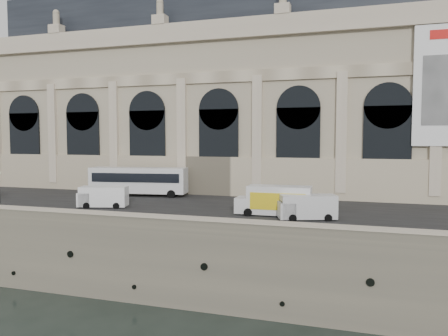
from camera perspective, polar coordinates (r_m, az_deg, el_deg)
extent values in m
plane|color=black|center=(35.95, -5.72, -17.92)|extent=(260.00, 260.00, 0.00)
cube|color=#79715D|center=(67.76, 6.02, -4.89)|extent=(160.00, 70.00, 6.00)
cube|color=#2D2D2D|center=(47.13, 0.96, -5.02)|extent=(160.00, 24.00, 0.06)
cube|color=#79715D|center=(34.60, -5.40, -7.45)|extent=(160.00, 1.20, 1.10)
cube|color=beige|center=(34.48, -5.40, -6.48)|extent=(160.00, 1.40, 0.12)
cube|color=#B5AA8B|center=(64.67, 0.14, 7.15)|extent=(68.00, 18.00, 22.00)
cube|color=beige|center=(56.11, -2.64, -1.05)|extent=(68.60, 0.40, 5.00)
cube|color=beige|center=(57.35, -2.76, 17.47)|extent=(69.00, 0.80, 2.40)
cube|color=beige|center=(56.41, -2.68, 11.70)|extent=(68.00, 0.30, 1.40)
cube|color=#262B32|center=(66.93, 0.14, 19.21)|extent=(64.00, 15.00, 6.00)
cube|color=black|center=(70.58, -24.57, 2.87)|extent=(5.20, 0.25, 9.00)
cylinder|color=black|center=(70.66, -24.67, 6.52)|extent=(5.20, 0.25, 5.20)
cube|color=beige|center=(67.28, -21.47, 4.20)|extent=(1.20, 0.50, 14.00)
cube|color=black|center=(64.32, -17.92, 2.97)|extent=(5.20, 0.25, 9.00)
cylinder|color=black|center=(64.42, -18.01, 6.98)|extent=(5.20, 0.25, 5.20)
cube|color=beige|center=(61.50, -14.18, 4.40)|extent=(1.20, 0.50, 14.00)
cube|color=black|center=(59.10, -9.98, 3.03)|extent=(5.20, 0.25, 9.00)
cylinder|color=black|center=(59.21, -10.03, 7.39)|extent=(5.20, 0.25, 5.20)
cube|color=beige|center=(56.91, -5.54, 4.55)|extent=(1.20, 0.50, 14.00)
cube|color=black|center=(55.22, -0.71, 3.03)|extent=(5.20, 0.25, 9.00)
cylinder|color=black|center=(55.33, -0.72, 7.70)|extent=(5.20, 0.25, 5.20)
cube|color=beige|center=(53.80, 4.35, 4.60)|extent=(1.20, 0.50, 14.00)
cube|color=black|center=(52.96, 9.64, 2.94)|extent=(5.20, 0.25, 9.00)
cylinder|color=black|center=(53.08, 9.69, 7.80)|extent=(5.20, 0.25, 5.20)
cube|color=beige|center=(52.45, 15.08, 4.49)|extent=(1.20, 0.50, 14.00)
cube|color=black|center=(52.55, 20.52, 2.74)|extent=(5.20, 0.25, 9.00)
cylinder|color=black|center=(52.67, 20.64, 7.64)|extent=(5.20, 0.25, 5.20)
cube|color=beige|center=(52.98, 25.98, 4.22)|extent=(1.20, 0.50, 14.00)
cube|color=silver|center=(56.25, -11.11, -1.56)|extent=(12.55, 4.41, 3.18)
cube|color=black|center=(58.59, -16.81, -1.14)|extent=(0.44, 2.34, 1.23)
cube|color=black|center=(54.97, -11.58, -1.27)|extent=(11.16, 1.80, 1.13)
cube|color=black|center=(57.45, -10.67, -1.03)|extent=(11.16, 1.80, 1.13)
cylinder|color=black|center=(56.97, -15.91, -3.13)|extent=(1.06, 0.46, 1.03)
cylinder|color=black|center=(59.29, -14.88, -2.84)|extent=(1.06, 0.46, 1.03)
cylinder|color=black|center=(53.81, -6.92, -3.42)|extent=(1.06, 0.46, 1.03)
cylinder|color=black|center=(56.26, -6.21, -3.09)|extent=(1.06, 0.46, 1.03)
cube|color=white|center=(47.91, -15.41, -3.58)|extent=(5.20, 3.14, 2.08)
cube|color=white|center=(48.57, -17.61, -3.90)|extent=(1.83, 2.19, 1.44)
cube|color=black|center=(48.67, -18.18, -3.31)|extent=(0.50, 1.58, 0.72)
cylinder|color=black|center=(47.63, -17.53, -4.73)|extent=(0.72, 0.40, 0.69)
cylinder|color=black|center=(49.40, -16.80, -4.41)|extent=(0.72, 0.40, 0.69)
cylinder|color=black|center=(46.70, -13.90, -4.84)|extent=(0.72, 0.40, 0.69)
cylinder|color=black|center=(48.50, -13.29, -4.50)|extent=(0.72, 0.40, 0.69)
cube|color=silver|center=(40.05, 10.94, -4.96)|extent=(5.26, 3.44, 2.09)
cube|color=silver|center=(39.71, 8.16, -5.47)|extent=(1.93, 2.26, 1.45)
cube|color=black|center=(39.55, 7.43, -4.77)|extent=(0.60, 1.56, 0.73)
cylinder|color=black|center=(38.96, 8.97, -6.50)|extent=(0.73, 0.44, 0.69)
cylinder|color=black|center=(40.80, 8.46, -6.02)|extent=(0.73, 0.44, 0.69)
cylinder|color=black|center=(39.67, 13.46, -6.37)|extent=(0.73, 0.44, 0.69)
cylinder|color=black|center=(41.49, 12.75, -5.91)|extent=(0.73, 0.44, 0.69)
cube|color=silver|center=(41.59, 7.23, -4.17)|extent=(5.96, 2.38, 2.66)
cube|color=gold|center=(40.45, 6.97, -4.40)|extent=(5.13, 0.15, 1.58)
cube|color=red|center=(40.45, 6.97, -4.40)|extent=(2.96, 0.09, 0.59)
cube|color=silver|center=(42.33, 2.72, -4.81)|extent=(1.62, 2.20, 1.48)
cylinder|color=black|center=(41.19, 3.15, -5.82)|extent=(0.79, 0.29, 0.79)
cylinder|color=black|center=(43.37, 3.84, -5.33)|extent=(0.79, 0.29, 0.79)
cylinder|color=black|center=(40.37, 10.02, -6.08)|extent=(0.79, 0.29, 0.79)
cylinder|color=black|center=(42.59, 10.36, -5.56)|extent=(0.79, 0.29, 0.79)
cylinder|color=black|center=(47.59, -27.24, -5.18)|extent=(0.43, 0.43, 0.39)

